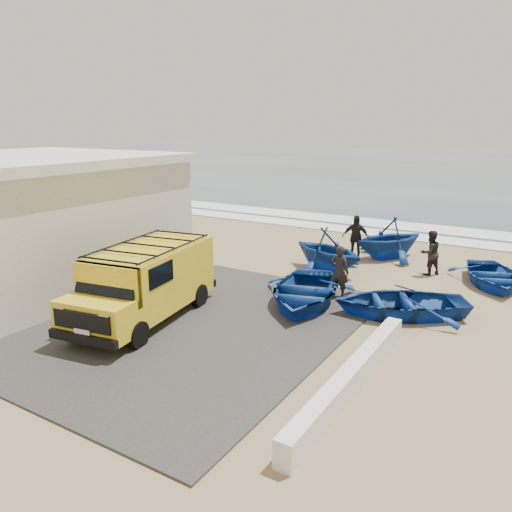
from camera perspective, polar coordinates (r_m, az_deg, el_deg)
The scene contains 16 objects.
ground at distance 15.41m, azimuth -2.71°, elevation -5.35°, with size 160.00×160.00×0.00m, color #9C835A.
slab at distance 15.17m, azimuth -13.32°, elevation -5.99°, with size 12.00×10.00×0.05m, color #3C3A37.
ocean at distance 68.62m, azimuth 24.92°, elevation 9.14°, with size 180.00×88.00×0.01m, color #385166.
surf_line at distance 25.83m, azimuth 12.42°, elevation 2.74°, with size 180.00×1.60×0.06m, color white.
surf_wash at distance 28.17m, azimuth 14.11°, elevation 3.61°, with size 180.00×2.20×0.04m, color white.
building at distance 18.81m, azimuth -25.78°, elevation 3.73°, with size 8.40×9.40×4.30m.
parapet at distance 10.74m, azimuth 10.87°, elevation -13.50°, with size 0.35×6.00×0.55m, color silver.
van at distance 14.14m, azimuth -12.50°, elevation -2.73°, with size 2.67×5.16×2.11m.
boat_near_left at distance 15.22m, azimuth 5.49°, elevation -3.97°, with size 2.92×4.08×0.85m, color navy.
boat_near_right at distance 14.89m, azimuth 16.12°, elevation -5.09°, with size 2.68×3.75×0.78m, color navy.
boat_mid_left at distance 18.65m, azimuth 8.17°, elevation 0.76°, with size 2.67×3.10×1.63m, color navy.
boat_mid_right at distance 18.71m, azimuth 25.34°, elevation -1.99°, with size 2.44×3.41×0.71m, color navy.
boat_far_left at distance 20.93m, azimuth 14.98°, elevation 2.03°, with size 2.76×3.20×1.69m, color navy.
fisherman_front at distance 15.84m, azimuth 9.52°, elevation -1.78°, with size 0.61×0.40×1.68m, color black.
fisherman_middle at distance 19.05m, azimuth 19.28°, elevation 0.35°, with size 0.79×0.62×1.63m, color black.
fisherman_back at distance 20.36m, azimuth 11.29°, elevation 2.08°, with size 1.06×0.44×1.82m, color black.
Camera 1 is at (8.16, -11.93, 5.35)m, focal length 35.00 mm.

